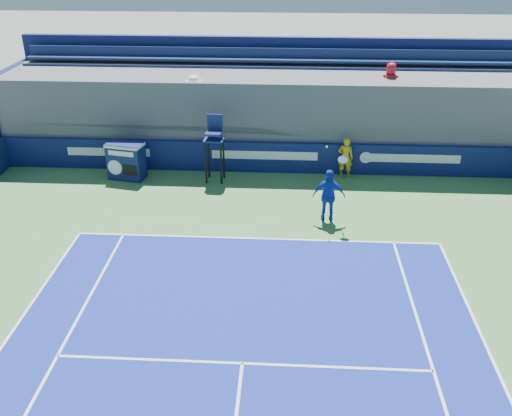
# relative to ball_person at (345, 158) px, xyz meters

# --- Properties ---
(ball_person) EXTENTS (0.62, 0.46, 1.55)m
(ball_person) POSITION_rel_ball_person_xyz_m (0.00, 0.00, 0.00)
(ball_person) COLOR gold
(ball_person) RESTS_ON apron
(back_hoarding) EXTENTS (20.40, 0.21, 1.20)m
(back_hoarding) POSITION_rel_ball_person_xyz_m (-3.02, 0.33, -0.19)
(back_hoarding) COLOR #0D154C
(back_hoarding) RESTS_ON ground
(match_clock) EXTENTS (1.44, 0.97, 1.40)m
(match_clock) POSITION_rel_ball_person_xyz_m (-8.12, -0.59, -0.05)
(match_clock) COLOR #0F174E
(match_clock) RESTS_ON ground
(umpire_chair) EXTENTS (0.74, 0.74, 2.48)m
(umpire_chair) POSITION_rel_ball_person_xyz_m (-4.81, -0.59, 0.74)
(umpire_chair) COLOR black
(umpire_chair) RESTS_ON ground
(tennis_player) EXTENTS (1.03, 0.46, 2.57)m
(tennis_player) POSITION_rel_ball_person_xyz_m (-0.81, -3.55, 0.10)
(tennis_player) COLOR #1436AA
(tennis_player) RESTS_ON apron
(stadium_seating) EXTENTS (21.00, 4.05, 4.40)m
(stadium_seating) POSITION_rel_ball_person_xyz_m (-3.04, 2.38, 1.04)
(stadium_seating) COLOR #535358
(stadium_seating) RESTS_ON ground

